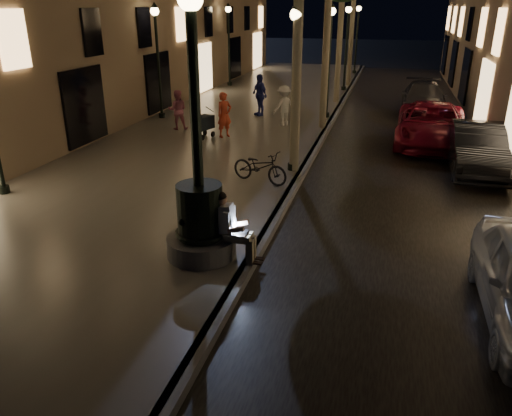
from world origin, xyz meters
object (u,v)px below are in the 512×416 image
(stroller, at_px, (203,123))
(car_third, at_px, (432,125))
(lamp_curb_b, at_px, (330,47))
(pedestrian_pink, at_px, (178,110))
(pedestrian_red, at_px, (224,115))
(lamp_curb_a, at_px, (295,68))
(bicycle, at_px, (260,167))
(lamp_curb_d, at_px, (357,30))
(pedestrian_blue, at_px, (260,95))
(seated_man_laptop, at_px, (230,225))
(fountain_lamppost, at_px, (200,208))
(car_rear, at_px, (424,98))
(lamp_left_c, at_px, (229,34))
(pedestrian_white, at_px, (284,106))
(lamp_curb_c, at_px, (347,36))
(car_second, at_px, (478,148))
(lamp_left_b, at_px, (157,47))

(stroller, relative_size, car_third, 0.21)
(stroller, bearing_deg, car_third, 31.12)
(lamp_curb_b, xyz_separation_m, pedestrian_pink, (-5.50, -3.89, -2.25))
(car_third, relative_size, pedestrian_red, 3.21)
(lamp_curb_a, relative_size, bicycle, 2.75)
(lamp_curb_d, distance_m, car_third, 19.64)
(stroller, height_order, pedestrian_blue, pedestrian_blue)
(seated_man_laptop, distance_m, pedestrian_red, 9.91)
(fountain_lamppost, bearing_deg, lamp_curb_b, 87.14)
(bicycle, bearing_deg, seated_man_laptop, -154.62)
(seated_man_laptop, bearing_deg, stroller, 113.53)
(lamp_curb_d, bearing_deg, pedestrian_red, -99.04)
(lamp_curb_d, bearing_deg, pedestrian_pink, -105.45)
(fountain_lamppost, height_order, car_rear, fountain_lamppost)
(stroller, xyz_separation_m, pedestrian_red, (0.72, 0.38, 0.26))
(lamp_curb_a, xyz_separation_m, lamp_curb_b, (0.00, 8.00, 0.00))
(lamp_curb_a, bearing_deg, lamp_left_c, 113.93)
(pedestrian_pink, bearing_deg, pedestrian_white, -175.49)
(lamp_curb_b, bearing_deg, pedestrian_red, -125.40)
(lamp_curb_c, distance_m, car_rear, 7.06)
(car_rear, bearing_deg, lamp_curb_c, 130.82)
(lamp_curb_b, relative_size, bicycle, 2.75)
(seated_man_laptop, height_order, car_second, seated_man_laptop)
(lamp_curb_b, relative_size, pedestrian_pink, 3.07)
(lamp_curb_a, distance_m, lamp_left_b, 9.30)
(car_rear, height_order, pedestrian_white, pedestrian_white)
(lamp_curb_b, height_order, bicycle, lamp_curb_b)
(car_rear, bearing_deg, stroller, -135.94)
(lamp_left_c, bearing_deg, fountain_lamppost, -73.78)
(lamp_left_c, relative_size, pedestrian_red, 2.85)
(lamp_left_c, bearing_deg, seated_man_laptop, -72.32)
(car_rear, bearing_deg, lamp_curb_b, -144.97)
(lamp_curb_a, bearing_deg, pedestrian_blue, 111.49)
(lamp_curb_d, bearing_deg, lamp_curb_a, -90.00)
(pedestrian_white, relative_size, bicycle, 0.94)
(car_third, bearing_deg, fountain_lamppost, -112.02)
(lamp_curb_d, bearing_deg, pedestrian_blue, -100.39)
(seated_man_laptop, relative_size, pedestrian_blue, 0.76)
(fountain_lamppost, relative_size, lamp_curb_c, 1.08)
(lamp_curb_d, distance_m, pedestrian_blue, 16.78)
(pedestrian_blue, bearing_deg, car_third, 25.08)
(lamp_left_c, xyz_separation_m, car_third, (11.40, -11.00, -2.48))
(seated_man_laptop, relative_size, car_rear, 0.28)
(lamp_curb_b, distance_m, pedestrian_white, 3.41)
(car_second, height_order, pedestrian_blue, pedestrian_blue)
(seated_man_laptop, xyz_separation_m, car_rear, (4.39, 17.00, -0.21))
(lamp_curb_c, xyz_separation_m, pedestrian_white, (-1.51, -10.11, -2.21))
(car_third, bearing_deg, seated_man_laptop, -109.32)
(pedestrian_pink, bearing_deg, lamp_left_c, -101.83)
(lamp_left_b, bearing_deg, bicycle, -48.97)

